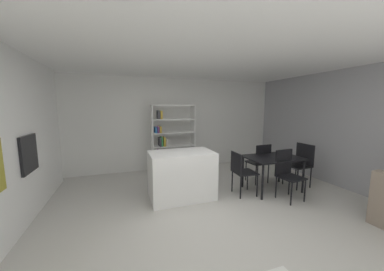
{
  "coord_description": "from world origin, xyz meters",
  "views": [
    {
      "loc": [
        -1.31,
        -2.84,
        1.79
      ],
      "look_at": [
        -0.01,
        0.91,
        1.25
      ],
      "focal_mm": 19.43,
      "sensor_mm": 36.0,
      "label": 1
    }
  ],
  "objects_px": {
    "kitchen_island": "(182,175)",
    "dining_table": "(273,160)",
    "dining_chair_window_side": "(301,161)",
    "dining_chair_far": "(260,160)",
    "dining_chair_island_side": "(241,169)",
    "open_bookshelf": "(170,138)",
    "dining_chair_near": "(287,170)",
    "built_in_oven": "(29,154)"
  },
  "relations": [
    {
      "from": "dining_chair_near",
      "to": "dining_chair_far",
      "type": "height_order",
      "value": "dining_chair_near"
    },
    {
      "from": "dining_chair_island_side",
      "to": "dining_table",
      "type": "bearing_deg",
      "value": -86.32
    },
    {
      "from": "kitchen_island",
      "to": "dining_chair_near",
      "type": "xyz_separation_m",
      "value": [
        1.95,
        -0.69,
        0.1
      ]
    },
    {
      "from": "open_bookshelf",
      "to": "dining_chair_far",
      "type": "xyz_separation_m",
      "value": [
        1.8,
        -1.52,
        -0.4
      ]
    },
    {
      "from": "open_bookshelf",
      "to": "dining_chair_window_side",
      "type": "bearing_deg",
      "value": -36.85
    },
    {
      "from": "dining_chair_window_side",
      "to": "dining_chair_near",
      "type": "bearing_deg",
      "value": -64.8
    },
    {
      "from": "dining_chair_near",
      "to": "dining_chair_window_side",
      "type": "height_order",
      "value": "dining_chair_window_side"
    },
    {
      "from": "dining_chair_near",
      "to": "dining_chair_window_side",
      "type": "xyz_separation_m",
      "value": [
        0.81,
        0.43,
        0.01
      ]
    },
    {
      "from": "built_in_oven",
      "to": "dining_chair_island_side",
      "type": "distance_m",
      "value": 3.69
    },
    {
      "from": "kitchen_island",
      "to": "dining_chair_far",
      "type": "distance_m",
      "value": 1.98
    },
    {
      "from": "dining_chair_near",
      "to": "dining_chair_island_side",
      "type": "bearing_deg",
      "value": 145.71
    },
    {
      "from": "built_in_oven",
      "to": "dining_chair_near",
      "type": "height_order",
      "value": "built_in_oven"
    },
    {
      "from": "kitchen_island",
      "to": "dining_chair_window_side",
      "type": "bearing_deg",
      "value": -5.41
    },
    {
      "from": "dining_chair_island_side",
      "to": "open_bookshelf",
      "type": "bearing_deg",
      "value": 31.77
    },
    {
      "from": "built_in_oven",
      "to": "kitchen_island",
      "type": "bearing_deg",
      "value": 0.1
    },
    {
      "from": "kitchen_island",
      "to": "dining_chair_island_side",
      "type": "xyz_separation_m",
      "value": [
        1.18,
        -0.26,
        0.07
      ]
    },
    {
      "from": "kitchen_island",
      "to": "dining_table",
      "type": "bearing_deg",
      "value": -7.72
    },
    {
      "from": "built_in_oven",
      "to": "dining_table",
      "type": "xyz_separation_m",
      "value": [
        4.42,
        -0.26,
        -0.42
      ]
    },
    {
      "from": "open_bookshelf",
      "to": "dining_chair_island_side",
      "type": "xyz_separation_m",
      "value": [
        1.02,
        -1.94,
        -0.42
      ]
    },
    {
      "from": "kitchen_island",
      "to": "dining_chair_window_side",
      "type": "relative_size",
      "value": 1.28
    },
    {
      "from": "kitchen_island",
      "to": "dining_chair_near",
      "type": "distance_m",
      "value": 2.07
    },
    {
      "from": "built_in_oven",
      "to": "dining_chair_window_side",
      "type": "distance_m",
      "value": 5.25
    },
    {
      "from": "dining_chair_near",
      "to": "dining_chair_island_side",
      "type": "distance_m",
      "value": 0.88
    },
    {
      "from": "dining_chair_near",
      "to": "dining_chair_island_side",
      "type": "height_order",
      "value": "dining_chair_near"
    },
    {
      "from": "dining_table",
      "to": "dining_chair_window_side",
      "type": "distance_m",
      "value": 0.8
    },
    {
      "from": "dining_chair_near",
      "to": "dining_chair_far",
      "type": "bearing_deg",
      "value": 83.67
    },
    {
      "from": "dining_chair_window_side",
      "to": "dining_chair_island_side",
      "type": "xyz_separation_m",
      "value": [
        -1.58,
        0.0,
        -0.04
      ]
    },
    {
      "from": "built_in_oven",
      "to": "dining_table",
      "type": "bearing_deg",
      "value": -3.39
    },
    {
      "from": "kitchen_island",
      "to": "dining_chair_island_side",
      "type": "bearing_deg",
      "value": -12.41
    },
    {
      "from": "dining_chair_far",
      "to": "dining_table",
      "type": "bearing_deg",
      "value": 85.5
    },
    {
      "from": "dining_chair_window_side",
      "to": "dining_chair_island_side",
      "type": "relative_size",
      "value": 1.09
    },
    {
      "from": "built_in_oven",
      "to": "open_bookshelf",
      "type": "xyz_separation_m",
      "value": [
        2.62,
        1.69,
        -0.12
      ]
    },
    {
      "from": "open_bookshelf",
      "to": "dining_chair_far",
      "type": "bearing_deg",
      "value": -40.16
    },
    {
      "from": "dining_chair_window_side",
      "to": "open_bookshelf",
      "type": "bearing_deg",
      "value": -129.6
    },
    {
      "from": "open_bookshelf",
      "to": "dining_chair_far",
      "type": "height_order",
      "value": "open_bookshelf"
    },
    {
      "from": "dining_chair_window_side",
      "to": "dining_chair_far",
      "type": "relative_size",
      "value": 1.03
    },
    {
      "from": "dining_chair_window_side",
      "to": "dining_chair_island_side",
      "type": "bearing_deg",
      "value": -92.81
    },
    {
      "from": "dining_table",
      "to": "dining_chair_island_side",
      "type": "bearing_deg",
      "value": 179.51
    },
    {
      "from": "built_in_oven",
      "to": "open_bookshelf",
      "type": "distance_m",
      "value": 3.12
    },
    {
      "from": "built_in_oven",
      "to": "dining_chair_near",
      "type": "distance_m",
      "value": 4.49
    },
    {
      "from": "dining_chair_far",
      "to": "built_in_oven",
      "type": "bearing_deg",
      "value": -1.54
    },
    {
      "from": "dining_table",
      "to": "built_in_oven",
      "type": "bearing_deg",
      "value": 176.61
    }
  ]
}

